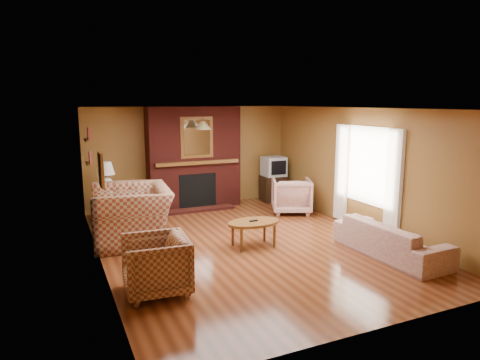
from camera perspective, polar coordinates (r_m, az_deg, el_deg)
name	(u,v)px	position (r m, az deg, el deg)	size (l,w,h in m)	color
floor	(247,244)	(7.77, 0.97, -8.49)	(6.50, 6.50, 0.00)	#4E2410
ceiling	(248,108)	(7.35, 1.03, 9.52)	(6.50, 6.50, 0.00)	silver
wall_back	(191,157)	(10.46, -6.59, 3.13)	(6.50, 6.50, 0.00)	brown
wall_front	(377,227)	(4.80, 17.80, -6.01)	(6.50, 6.50, 0.00)	brown
wall_left	(98,190)	(6.81, -18.43, -1.27)	(6.50, 6.50, 0.00)	brown
wall_right	(361,169)	(8.81, 15.89, 1.43)	(6.50, 6.50, 0.00)	brown
fireplace	(194,159)	(10.21, -6.14, 2.86)	(2.20, 0.82, 2.40)	#4A1410
window_right	(366,174)	(8.64, 16.48, 0.74)	(0.10, 1.85, 2.00)	beige
bookshelf	(89,147)	(8.62, -19.55, 4.16)	(0.09, 0.55, 0.71)	brown
botanical_print	(101,170)	(6.46, -18.04, 1.30)	(0.05, 0.40, 0.50)	brown
pendant_light	(203,125)	(9.49, -4.94, 7.27)	(0.36, 0.36, 0.48)	black
plaid_loveseat	(132,214)	(8.01, -14.26, -4.47)	(1.54, 1.35, 1.00)	maroon
plaid_armchair	(156,265)	(5.87, -11.16, -11.05)	(0.83, 0.85, 0.78)	maroon
floral_sofa	(391,239)	(7.52, 19.45, -7.42)	(1.98, 0.77, 0.58)	#C4B598
floral_armchair	(291,196)	(9.84, 6.85, -2.08)	(0.85, 0.88, 0.80)	#C4B598
coffee_table	(254,224)	(7.51, 1.82, -5.92)	(0.95, 0.59, 0.48)	brown
side_table	(107,207)	(9.41, -17.26, -3.46)	(0.50, 0.50, 0.67)	brown
table_lamp	(106,175)	(9.28, -17.49, 0.64)	(0.38, 0.38, 0.63)	silver
tv_stand	(273,188)	(10.99, 4.46, -1.10)	(0.60, 0.54, 0.65)	black
crt_tv	(274,166)	(10.89, 4.52, 1.84)	(0.54, 0.54, 0.49)	#A7AAAF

